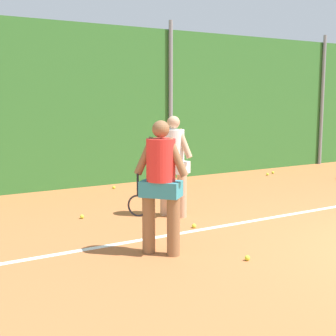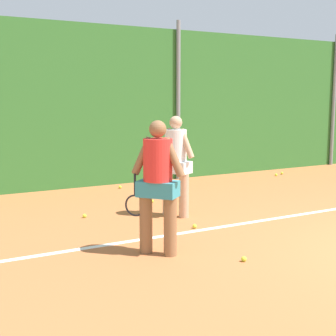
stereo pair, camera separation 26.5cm
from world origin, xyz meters
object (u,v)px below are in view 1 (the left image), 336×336
object	(u,v)px
player_midcourt	(173,161)
tennis_ball_0	(82,217)
tennis_ball_10	(194,226)
tennis_ball_4	(176,195)
tennis_ball_2	(273,172)
tennis_ball_6	(247,258)
player_foreground_near	(161,180)
tennis_ball_9	(114,187)
tennis_ball_5	(267,174)
tennis_ball_3	(148,201)

from	to	relation	value
player_midcourt	tennis_ball_0	distance (m)	1.77
player_midcourt	tennis_ball_10	distance (m)	1.23
tennis_ball_4	tennis_ball_10	xyz separation A→B (m)	(-1.00, -2.10, 0.00)
tennis_ball_2	tennis_ball_6	xyz separation A→B (m)	(-5.03, -4.90, 0.00)
tennis_ball_4	player_foreground_near	bearing A→B (deg)	-125.33
player_foreground_near	player_midcourt	distance (m)	2.01
player_foreground_near	player_midcourt	xyz separation A→B (m)	(1.19, 1.62, -0.01)
tennis_ball_4	tennis_ball_9	size ratio (longest dim) A/B	1.00
tennis_ball_4	tennis_ball_6	world-z (taller)	same
tennis_ball_0	tennis_ball_5	distance (m)	5.96
tennis_ball_5	tennis_ball_3	bearing A→B (deg)	-163.20
tennis_ball_2	player_midcourt	bearing A→B (deg)	-151.56
player_foreground_near	tennis_ball_4	xyz separation A→B (m)	(2.06, 2.90, -0.92)
tennis_ball_2	tennis_ball_10	bearing A→B (deg)	-145.05
tennis_ball_3	tennis_ball_9	world-z (taller)	same
tennis_ball_4	tennis_ball_10	distance (m)	2.32
tennis_ball_4	tennis_ball_0	bearing A→B (deg)	-163.61
player_midcourt	tennis_ball_3	size ratio (longest dim) A/B	25.47
tennis_ball_10	tennis_ball_4	bearing A→B (deg)	64.56
tennis_ball_9	tennis_ball_10	world-z (taller)	same
tennis_ball_0	tennis_ball_6	size ratio (longest dim) A/B	1.00
player_midcourt	tennis_ball_9	world-z (taller)	player_midcourt
tennis_ball_5	tennis_ball_9	size ratio (longest dim) A/B	1.00
tennis_ball_4	tennis_ball_5	distance (m)	3.61
tennis_ball_4	tennis_ball_9	distance (m)	1.62
tennis_ball_0	tennis_ball_5	bearing A→B (deg)	17.06
tennis_ball_3	tennis_ball_10	distance (m)	1.93
tennis_ball_3	player_midcourt	bearing A→B (deg)	-96.16
tennis_ball_5	tennis_ball_6	world-z (taller)	same
tennis_ball_4	tennis_ball_6	size ratio (longest dim) A/B	1.00
tennis_ball_4	tennis_ball_5	xyz separation A→B (m)	(3.44, 1.08, 0.00)
tennis_ball_3	tennis_ball_4	xyz separation A→B (m)	(0.75, 0.18, 0.00)
player_midcourt	tennis_ball_4	distance (m)	1.80
tennis_ball_2	tennis_ball_10	size ratio (longest dim) A/B	1.00
tennis_ball_4	tennis_ball_9	xyz separation A→B (m)	(-0.70, 1.45, 0.00)
tennis_ball_3	tennis_ball_10	bearing A→B (deg)	-97.35
tennis_ball_2	tennis_ball_0	bearing A→B (deg)	-162.56
tennis_ball_2	tennis_ball_6	bearing A→B (deg)	-135.80
tennis_ball_5	tennis_ball_10	distance (m)	5.46
tennis_ball_2	tennis_ball_6	size ratio (longest dim) A/B	1.00
player_foreground_near	tennis_ball_10	bearing A→B (deg)	-93.25
tennis_ball_4	tennis_ball_9	world-z (taller)	same
tennis_ball_3	tennis_ball_6	size ratio (longest dim) A/B	1.00
tennis_ball_0	tennis_ball_2	world-z (taller)	same
player_midcourt	tennis_ball_6	world-z (taller)	player_midcourt
tennis_ball_9	tennis_ball_4	bearing A→B (deg)	-64.21
player_midcourt	tennis_ball_6	size ratio (longest dim) A/B	25.47
tennis_ball_2	tennis_ball_10	distance (m)	5.80
tennis_ball_6	tennis_ball_2	bearing A→B (deg)	44.20
tennis_ball_3	tennis_ball_10	world-z (taller)	same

